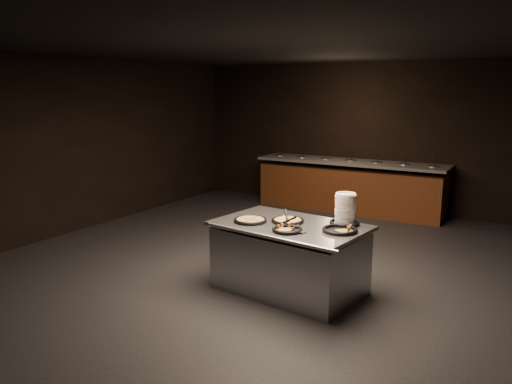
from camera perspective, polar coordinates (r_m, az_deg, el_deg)
room at (r=6.60m, az=0.31°, el=3.78°), size 7.02×8.02×2.92m
salad_bar at (r=9.97m, az=10.59°, el=0.31°), size 3.70×0.83×1.18m
serving_counter at (r=5.94m, az=3.85°, el=-7.60°), size 1.84×1.32×0.82m
plate_stack at (r=5.84m, az=10.18°, el=-1.92°), size 0.24×0.24×0.36m
pan_veggie_whole at (r=5.89m, az=-0.64°, el=-3.22°), size 0.39×0.39×0.04m
pan_cheese_whole at (r=5.89m, az=3.64°, el=-3.26°), size 0.38×0.38×0.04m
pan_cheese_slices_a at (r=5.87m, az=10.07°, el=-3.47°), size 0.35×0.35×0.04m
pan_cheese_slices_b at (r=5.51m, az=3.59°, el=-4.31°), size 0.34×0.34×0.04m
pan_veggie_slices at (r=5.56m, az=9.56°, el=-4.28°), size 0.39×0.39×0.04m
server_left at (r=5.73m, az=3.37°, el=-3.00°), size 0.28×0.30×0.18m
server_right at (r=5.51m, az=4.11°, el=-3.62°), size 0.35×0.13×0.17m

